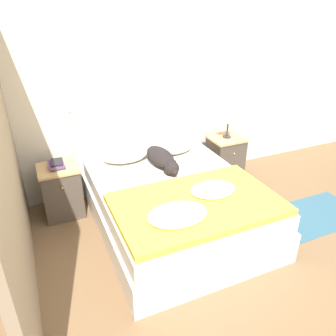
% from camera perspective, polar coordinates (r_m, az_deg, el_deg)
% --- Properties ---
extents(ground_plane, '(16.00, 16.00, 0.00)m').
position_cam_1_polar(ground_plane, '(3.03, 7.87, -21.23)').
color(ground_plane, brown).
extents(wall_back, '(9.00, 0.06, 2.55)m').
position_cam_1_polar(wall_back, '(4.08, -6.80, 13.15)').
color(wall_back, beige).
rests_on(wall_back, ground_plane).
extents(wall_side_left, '(0.06, 3.10, 2.55)m').
position_cam_1_polar(wall_side_left, '(2.89, -27.09, 4.37)').
color(wall_side_left, gray).
rests_on(wall_side_left, ground_plane).
extents(bed, '(1.63, 2.00, 0.53)m').
position_cam_1_polar(bed, '(3.59, 1.29, -6.57)').
color(bed, silver).
rests_on(bed, ground_plane).
extents(headboard, '(1.71, 0.06, 1.17)m').
position_cam_1_polar(headboard, '(4.26, -4.47, 4.38)').
color(headboard, silver).
rests_on(headboard, ground_plane).
extents(nightstand_left, '(0.44, 0.42, 0.61)m').
position_cam_1_polar(nightstand_left, '(3.95, -18.02, -3.82)').
color(nightstand_left, '#4C4238').
rests_on(nightstand_left, ground_plane).
extents(nightstand_right, '(0.44, 0.42, 0.61)m').
position_cam_1_polar(nightstand_right, '(4.60, 9.89, 1.75)').
color(nightstand_right, '#4C4238').
rests_on(nightstand_right, ground_plane).
extents(pillow_left, '(0.56, 0.37, 0.16)m').
position_cam_1_polar(pillow_left, '(3.95, -7.44, 2.33)').
color(pillow_left, beige).
rests_on(pillow_left, bed).
extents(pillow_right, '(0.56, 0.37, 0.16)m').
position_cam_1_polar(pillow_right, '(4.15, 0.77, 3.80)').
color(pillow_right, beige).
rests_on(pillow_right, bed).
extents(quilt, '(1.53, 0.97, 0.12)m').
position_cam_1_polar(quilt, '(3.06, 4.89, -6.27)').
color(quilt, yellow).
rests_on(quilt, bed).
extents(dog, '(0.27, 0.82, 0.18)m').
position_cam_1_polar(dog, '(3.82, -1.02, 1.68)').
color(dog, black).
rests_on(dog, bed).
extents(book_stack, '(0.17, 0.23, 0.07)m').
position_cam_1_polar(book_stack, '(3.80, -18.78, 0.63)').
color(book_stack, '#337547').
rests_on(book_stack, nightstand_left).
extents(table_lamp, '(0.21, 0.21, 0.38)m').
position_cam_1_polar(table_lamp, '(4.38, 10.50, 8.83)').
color(table_lamp, '#2D2D33').
rests_on(table_lamp, nightstand_right).
extents(rug, '(1.23, 0.66, 0.00)m').
position_cam_1_polar(rug, '(4.22, 23.64, -7.65)').
color(rug, '#335B70').
rests_on(rug, ground_plane).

